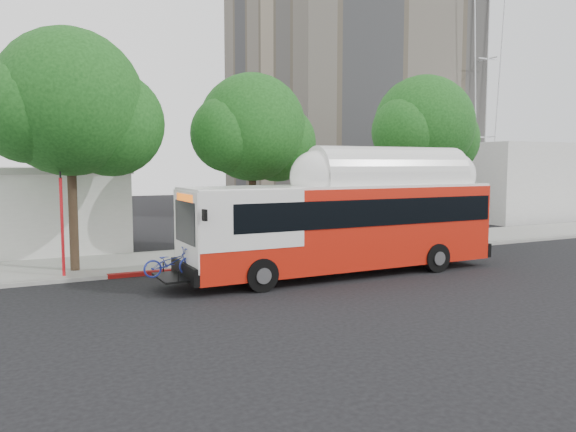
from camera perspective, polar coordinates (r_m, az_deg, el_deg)
name	(u,v)px	position (r m, az deg, el deg)	size (l,w,h in m)	color
ground	(337,278)	(21.99, 4.95, -6.32)	(120.00, 120.00, 0.00)	black
sidewalk	(268,253)	(27.64, -2.08, -3.73)	(60.00, 5.00, 0.15)	gray
curb_strip	(291,261)	(25.33, 0.35, -4.57)	(60.00, 0.30, 0.15)	gray
red_curb_segment	(229,266)	(24.15, -6.05, -5.08)	(10.00, 0.32, 0.16)	maroon
street_tree_left	(82,109)	(24.18, -20.21, 10.16)	(6.67, 5.80, 9.74)	#2D2116
street_tree_mid	(260,132)	(26.69, -2.91, 8.50)	(5.75, 5.00, 8.62)	#2D2116
street_tree_right	(430,130)	(31.91, 14.19, 8.46)	(6.21, 5.40, 9.18)	#2D2116
apartment_tower	(347,24)	(56.38, 5.98, 18.85)	(18.00, 18.00, 37.00)	gray
horizon_block	(535,180)	(53.70, 23.81, 3.37)	(20.00, 12.00, 6.00)	silver
transit_bus	(346,227)	(22.52, 5.92, -1.09)	(13.96, 3.10, 4.12)	red
signal_pole	(62,225)	(23.00, -21.97, -0.82)	(0.12, 0.39, 4.13)	red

